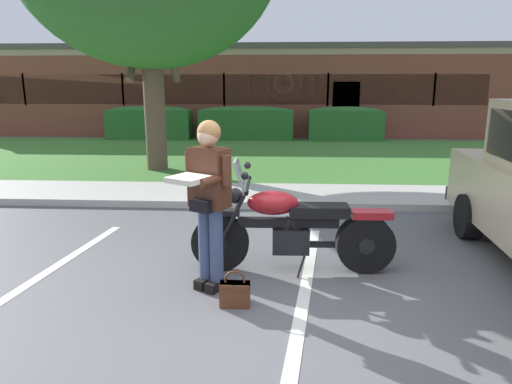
{
  "coord_description": "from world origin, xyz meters",
  "views": [
    {
      "loc": [
        0.24,
        -3.91,
        2.04
      ],
      "look_at": [
        -0.06,
        1.14,
        0.85
      ],
      "focal_mm": 32.43,
      "sensor_mm": 36.0,
      "label": 1
    }
  ],
  "objects_px": {
    "hedge_center_right": "(345,123)",
    "hedge_center_left": "(246,123)",
    "hedge_left": "(149,122)",
    "motorcycle": "(300,229)",
    "handbag": "(235,292)",
    "rider_person": "(208,193)",
    "brick_building": "(238,89)"
  },
  "relations": [
    {
      "from": "motorcycle",
      "to": "hedge_center_right",
      "type": "distance_m",
      "value": 12.03
    },
    {
      "from": "motorcycle",
      "to": "hedge_left",
      "type": "distance_m",
      "value": 12.9
    },
    {
      "from": "hedge_left",
      "to": "hedge_center_right",
      "type": "xyz_separation_m",
      "value": [
        7.09,
        -0.0,
        -0.0
      ]
    },
    {
      "from": "hedge_center_right",
      "to": "hedge_center_left",
      "type": "bearing_deg",
      "value": -180.0
    },
    {
      "from": "rider_person",
      "to": "brick_building",
      "type": "distance_m",
      "value": 18.66
    },
    {
      "from": "motorcycle",
      "to": "hedge_center_right",
      "type": "xyz_separation_m",
      "value": [
        2.02,
        11.86,
        0.16
      ]
    },
    {
      "from": "hedge_left",
      "to": "hedge_center_left",
      "type": "distance_m",
      "value": 3.55
    },
    {
      "from": "motorcycle",
      "to": "hedge_left",
      "type": "bearing_deg",
      "value": 113.17
    },
    {
      "from": "rider_person",
      "to": "hedge_center_right",
      "type": "bearing_deg",
      "value": 76.67
    },
    {
      "from": "handbag",
      "to": "hedge_center_right",
      "type": "xyz_separation_m",
      "value": [
        2.64,
        12.76,
        0.51
      ]
    },
    {
      "from": "hedge_left",
      "to": "hedge_center_left",
      "type": "relative_size",
      "value": 0.9
    },
    {
      "from": "hedge_left",
      "to": "motorcycle",
      "type": "bearing_deg",
      "value": -66.83
    },
    {
      "from": "handbag",
      "to": "brick_building",
      "type": "relative_size",
      "value": 0.02
    },
    {
      "from": "handbag",
      "to": "hedge_center_right",
      "type": "height_order",
      "value": "hedge_center_right"
    },
    {
      "from": "motorcycle",
      "to": "hedge_left",
      "type": "xyz_separation_m",
      "value": [
        -5.08,
        11.86,
        0.16
      ]
    },
    {
      "from": "motorcycle",
      "to": "hedge_center_right",
      "type": "bearing_deg",
      "value": 80.36
    },
    {
      "from": "motorcycle",
      "to": "handbag",
      "type": "height_order",
      "value": "motorcycle"
    },
    {
      "from": "handbag",
      "to": "hedge_left",
      "type": "relative_size",
      "value": 0.12
    },
    {
      "from": "rider_person",
      "to": "handbag",
      "type": "distance_m",
      "value": 0.98
    },
    {
      "from": "handbag",
      "to": "brick_building",
      "type": "height_order",
      "value": "brick_building"
    },
    {
      "from": "hedge_center_left",
      "to": "hedge_center_right",
      "type": "height_order",
      "value": "same"
    },
    {
      "from": "handbag",
      "to": "hedge_center_right",
      "type": "distance_m",
      "value": 13.04
    },
    {
      "from": "rider_person",
      "to": "hedge_left",
      "type": "height_order",
      "value": "rider_person"
    },
    {
      "from": "hedge_left",
      "to": "brick_building",
      "type": "relative_size",
      "value": 0.13
    },
    {
      "from": "rider_person",
      "to": "hedge_center_right",
      "type": "xyz_separation_m",
      "value": [
        2.94,
        12.38,
        -0.36
      ]
    },
    {
      "from": "rider_person",
      "to": "brick_building",
      "type": "xyz_separation_m",
      "value": [
        -1.5,
        18.58,
        0.74
      ]
    },
    {
      "from": "hedge_center_right",
      "to": "brick_building",
      "type": "height_order",
      "value": "brick_building"
    },
    {
      "from": "hedge_left",
      "to": "hedge_center_right",
      "type": "distance_m",
      "value": 7.09
    },
    {
      "from": "motorcycle",
      "to": "hedge_center_left",
      "type": "height_order",
      "value": "motorcycle"
    },
    {
      "from": "handbag",
      "to": "brick_building",
      "type": "xyz_separation_m",
      "value": [
        -1.79,
        18.96,
        1.6
      ]
    },
    {
      "from": "motorcycle",
      "to": "handbag",
      "type": "relative_size",
      "value": 6.23
    },
    {
      "from": "hedge_center_left",
      "to": "rider_person",
      "type": "bearing_deg",
      "value": -87.18
    }
  ]
}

